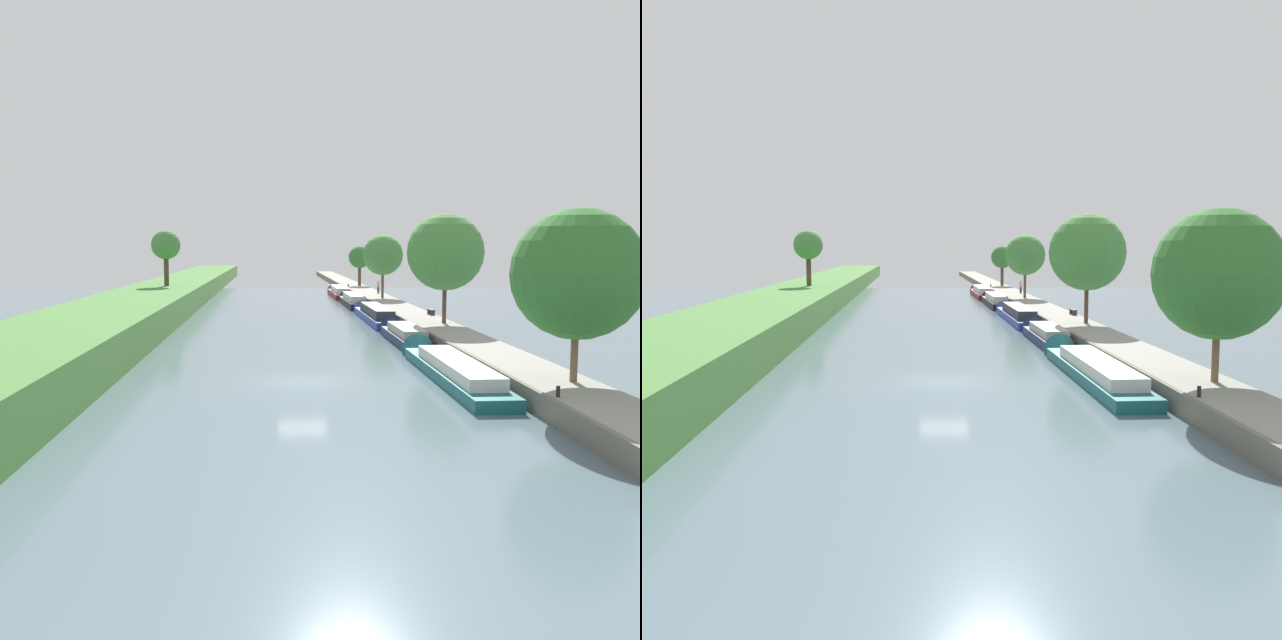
% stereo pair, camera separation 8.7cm
% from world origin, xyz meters
% --- Properties ---
extents(ground_plane, '(160.00, 160.00, 0.00)m').
position_xyz_m(ground_plane, '(0.00, 0.00, 0.00)').
color(ground_plane, slate).
extents(left_grassy_bank, '(8.61, 260.00, 2.43)m').
position_xyz_m(left_grassy_bank, '(-13.84, 0.00, 1.22)').
color(left_grassy_bank, '#477A38').
rests_on(left_grassy_bank, ground_plane).
extents(right_towpath, '(3.41, 260.00, 0.95)m').
position_xyz_m(right_towpath, '(11.24, 0.00, 0.47)').
color(right_towpath, gray).
rests_on(right_towpath, ground_plane).
extents(stone_quay, '(0.25, 260.00, 1.00)m').
position_xyz_m(stone_quay, '(9.41, 0.00, 0.50)').
color(stone_quay, '#6B665B').
rests_on(stone_quay, ground_plane).
extents(narrowboat_teal, '(2.18, 16.25, 2.07)m').
position_xyz_m(narrowboat_teal, '(7.85, 0.74, 0.49)').
color(narrowboat_teal, '#195B60').
rests_on(narrowboat_teal, ground_plane).
extents(narrowboat_navy, '(2.04, 10.55, 1.94)m').
position_xyz_m(narrowboat_navy, '(8.08, 14.72, 0.51)').
color(narrowboat_navy, '#141E42').
rests_on(narrowboat_navy, ground_plane).
extents(narrowboat_blue, '(2.02, 16.17, 2.10)m').
position_xyz_m(narrowboat_blue, '(8.07, 28.97, 0.60)').
color(narrowboat_blue, '#283D93').
rests_on(narrowboat_blue, ground_plane).
extents(narrowboat_black, '(1.98, 13.58, 2.04)m').
position_xyz_m(narrowboat_black, '(7.96, 45.49, 0.60)').
color(narrowboat_black, black).
rests_on(narrowboat_black, ground_plane).
extents(narrowboat_maroon, '(2.10, 14.66, 2.11)m').
position_xyz_m(narrowboat_maroon, '(7.79, 60.15, 0.60)').
color(narrowboat_maroon, maroon).
rests_on(narrowboat_maroon, ground_plane).
extents(tree_rightbank_near, '(5.81, 5.81, 7.70)m').
position_xyz_m(tree_rightbank_near, '(11.82, -5.70, 5.74)').
color(tree_rightbank_near, brown).
rests_on(tree_rightbank_near, right_towpath).
extents(tree_rightbank_midnear, '(5.98, 5.98, 8.54)m').
position_xyz_m(tree_rightbank_midnear, '(11.94, 17.91, 6.49)').
color(tree_rightbank_midnear, '#4C3828').
rests_on(tree_rightbank_midnear, right_towpath).
extents(tree_rightbank_midfar, '(4.73, 4.73, 7.35)m').
position_xyz_m(tree_rightbank_midfar, '(11.52, 45.42, 5.92)').
color(tree_rightbank_midfar, brown).
rests_on(tree_rightbank_midfar, right_towpath).
extents(tree_rightbank_far, '(3.42, 3.42, 6.05)m').
position_xyz_m(tree_rightbank_far, '(12.06, 70.83, 5.23)').
color(tree_rightbank_far, '#4C3828').
rests_on(tree_rightbank_far, right_towpath).
extents(tree_leftbank_downstream, '(3.30, 3.30, 6.32)m').
position_xyz_m(tree_leftbank_downstream, '(-13.48, 44.81, 7.02)').
color(tree_leftbank_downstream, '#4C3828').
rests_on(tree_leftbank_downstream, left_grassy_bank).
extents(person_walking, '(0.34, 0.34, 1.66)m').
position_xyz_m(person_walking, '(12.28, 53.49, 1.82)').
color(person_walking, '#282D42').
rests_on(person_walking, right_towpath).
extents(mooring_bollard_near, '(0.16, 0.16, 0.45)m').
position_xyz_m(mooring_bollard_near, '(9.83, -8.73, 1.17)').
color(mooring_bollard_near, black).
rests_on(mooring_bollard_near, right_towpath).
extents(mooring_bollard_far, '(0.16, 0.16, 0.45)m').
position_xyz_m(mooring_bollard_far, '(9.83, 66.54, 1.17)').
color(mooring_bollard_far, black).
rests_on(mooring_bollard_far, right_towpath).
extents(park_bench, '(0.44, 1.50, 0.47)m').
position_xyz_m(park_bench, '(12.49, 24.69, 1.29)').
color(park_bench, '#333338').
rests_on(park_bench, right_towpath).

